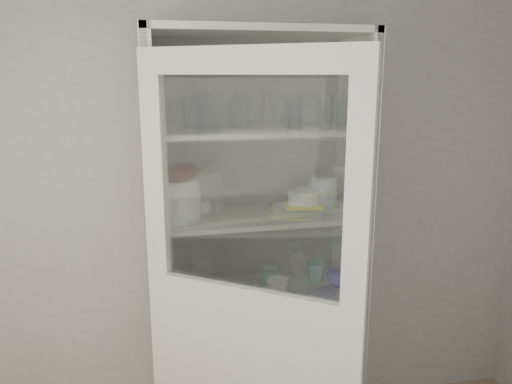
{
  "coord_description": "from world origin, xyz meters",
  "views": [
    {
      "loc": [
        -0.28,
        -0.96,
        1.9
      ],
      "look_at": [
        0.2,
        1.27,
        1.36
      ],
      "focal_mm": 35.0,
      "sensor_mm": 36.0,
      "label": 1
    }
  ],
  "objects_px": {
    "goblet_2": "(274,110)",
    "mug_blue": "(337,278)",
    "terracotta_bowl": "(176,173)",
    "mug_white": "(278,289)",
    "pantry_cabinet": "(253,270)",
    "glass_platter": "(303,207)",
    "yellow_trivet": "(303,204)",
    "tin_box": "(298,355)",
    "cream_bowl": "(176,185)",
    "mug_teal": "(316,271)",
    "goblet_3": "(311,108)",
    "plate_stack_front": "(177,206)",
    "cream_dish": "(244,356)",
    "cupboard_door": "(249,341)",
    "goblet_1": "(242,107)",
    "white_canister": "(172,286)",
    "measuring_cups": "(217,295)",
    "grey_bowl_stack": "(324,192)",
    "white_ramekin": "(304,196)",
    "plate_stack_back": "(190,204)",
    "teal_jar": "(270,276)",
    "goblet_0": "(202,107)"
  },
  "relations": [
    {
      "from": "mug_teal",
      "to": "cream_dish",
      "type": "distance_m",
      "value": 0.57
    },
    {
      "from": "mug_blue",
      "to": "teal_jar",
      "type": "distance_m",
      "value": 0.34
    },
    {
      "from": "goblet_1",
      "to": "mug_teal",
      "type": "distance_m",
      "value": 0.92
    },
    {
      "from": "plate_stack_front",
      "to": "mug_white",
      "type": "xyz_separation_m",
      "value": [
        0.45,
        -0.07,
        -0.41
      ]
    },
    {
      "from": "white_ramekin",
      "to": "cream_bowl",
      "type": "bearing_deg",
      "value": -176.08
    },
    {
      "from": "goblet_0",
      "to": "white_ramekin",
      "type": "distance_m",
      "value": 0.64
    },
    {
      "from": "measuring_cups",
      "to": "cream_dish",
      "type": "distance_m",
      "value": 0.42
    },
    {
      "from": "pantry_cabinet",
      "to": "mug_blue",
      "type": "height_order",
      "value": "pantry_cabinet"
    },
    {
      "from": "goblet_1",
      "to": "yellow_trivet",
      "type": "height_order",
      "value": "goblet_1"
    },
    {
      "from": "goblet_3",
      "to": "tin_box",
      "type": "bearing_deg",
      "value": -124.65
    },
    {
      "from": "yellow_trivet",
      "to": "goblet_1",
      "type": "bearing_deg",
      "value": 157.7
    },
    {
      "from": "cream_bowl",
      "to": "mug_teal",
      "type": "xyz_separation_m",
      "value": [
        0.7,
        0.09,
        -0.51
      ]
    },
    {
      "from": "white_canister",
      "to": "mug_white",
      "type": "bearing_deg",
      "value": -12.89
    },
    {
      "from": "grey_bowl_stack",
      "to": "white_canister",
      "type": "distance_m",
      "value": 0.86
    },
    {
      "from": "glass_platter",
      "to": "goblet_0",
      "type": "bearing_deg",
      "value": 167.12
    },
    {
      "from": "white_canister",
      "to": "glass_platter",
      "type": "bearing_deg",
      "value": 0.04
    },
    {
      "from": "goblet_2",
      "to": "cupboard_door",
      "type": "bearing_deg",
      "value": -113.06
    },
    {
      "from": "goblet_3",
      "to": "cream_dish",
      "type": "bearing_deg",
      "value": -169.33
    },
    {
      "from": "terracotta_bowl",
      "to": "mug_white",
      "type": "height_order",
      "value": "terracotta_bowl"
    },
    {
      "from": "goblet_2",
      "to": "mug_blue",
      "type": "distance_m",
      "value": 0.89
    },
    {
      "from": "white_ramekin",
      "to": "plate_stack_back",
      "type": "bearing_deg",
      "value": 169.01
    },
    {
      "from": "mug_white",
      "to": "measuring_cups",
      "type": "height_order",
      "value": "mug_white"
    },
    {
      "from": "goblet_1",
      "to": "goblet_3",
      "type": "distance_m",
      "value": 0.34
    },
    {
      "from": "terracotta_bowl",
      "to": "white_canister",
      "type": "xyz_separation_m",
      "value": [
        -0.04,
        0.04,
        -0.55
      ]
    },
    {
      "from": "terracotta_bowl",
      "to": "cream_dish",
      "type": "relative_size",
      "value": 0.94
    },
    {
      "from": "pantry_cabinet",
      "to": "measuring_cups",
      "type": "bearing_deg",
      "value": -148.32
    },
    {
      "from": "goblet_3",
      "to": "mug_blue",
      "type": "xyz_separation_m",
      "value": [
        0.12,
        -0.11,
        -0.84
      ]
    },
    {
      "from": "mug_teal",
      "to": "terracotta_bowl",
      "type": "bearing_deg",
      "value": -155.01
    },
    {
      "from": "goblet_1",
      "to": "measuring_cups",
      "type": "distance_m",
      "value": 0.9
    },
    {
      "from": "pantry_cabinet",
      "to": "glass_platter",
      "type": "relative_size",
      "value": 6.12
    },
    {
      "from": "cupboard_door",
      "to": "goblet_1",
      "type": "xyz_separation_m",
      "value": [
        0.09,
        0.6,
        0.88
      ]
    },
    {
      "from": "pantry_cabinet",
      "to": "plate_stack_front",
      "type": "relative_size",
      "value": 9.73
    },
    {
      "from": "cupboard_door",
      "to": "goblet_3",
      "type": "relative_size",
      "value": 12.41
    },
    {
      "from": "plate_stack_back",
      "to": "grey_bowl_stack",
      "type": "bearing_deg",
      "value": -8.47
    },
    {
      "from": "cupboard_door",
      "to": "goblet_1",
      "type": "height_order",
      "value": "cupboard_door"
    },
    {
      "from": "goblet_3",
      "to": "white_ramekin",
      "type": "distance_m",
      "value": 0.43
    },
    {
      "from": "pantry_cabinet",
      "to": "yellow_trivet",
      "type": "distance_m",
      "value": 0.42
    },
    {
      "from": "yellow_trivet",
      "to": "tin_box",
      "type": "bearing_deg",
      "value": -124.0
    },
    {
      "from": "glass_platter",
      "to": "measuring_cups",
      "type": "xyz_separation_m",
      "value": [
        -0.44,
        -0.06,
        -0.39
      ]
    },
    {
      "from": "white_canister",
      "to": "plate_stack_back",
      "type": "bearing_deg",
      "value": 44.02
    },
    {
      "from": "grey_bowl_stack",
      "to": "tin_box",
      "type": "height_order",
      "value": "grey_bowl_stack"
    },
    {
      "from": "plate_stack_front",
      "to": "measuring_cups",
      "type": "xyz_separation_m",
      "value": [
        0.17,
        -0.02,
        -0.44
      ]
    },
    {
      "from": "mug_blue",
      "to": "white_canister",
      "type": "distance_m",
      "value": 0.82
    },
    {
      "from": "teal_jar",
      "to": "measuring_cups",
      "type": "xyz_separation_m",
      "value": [
        -0.29,
        -0.11,
        -0.03
      ]
    },
    {
      "from": "cupboard_door",
      "to": "plate_stack_front",
      "type": "height_order",
      "value": "cupboard_door"
    },
    {
      "from": "goblet_3",
      "to": "mug_blue",
      "type": "distance_m",
      "value": 0.85
    },
    {
      "from": "cream_bowl",
      "to": "terracotta_bowl",
      "type": "relative_size",
      "value": 0.94
    },
    {
      "from": "terracotta_bowl",
      "to": "tin_box",
      "type": "relative_size",
      "value": 1.08
    },
    {
      "from": "plate_stack_front",
      "to": "cream_dish",
      "type": "relative_size",
      "value": 0.96
    },
    {
      "from": "cupboard_door",
      "to": "grey_bowl_stack",
      "type": "height_order",
      "value": "cupboard_door"
    }
  ]
}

